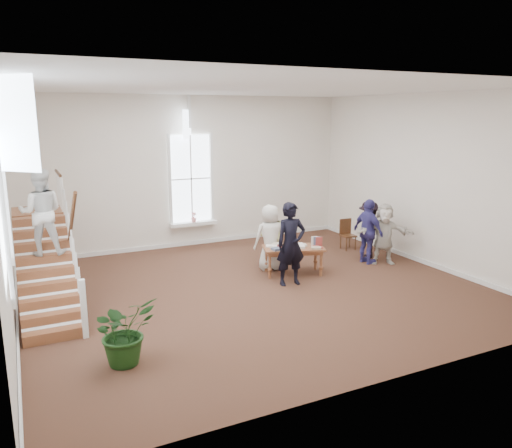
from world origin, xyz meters
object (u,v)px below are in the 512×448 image
woman_cluster_a (368,232)px  floor_plant (124,331)px  elderly_woman (270,237)px  woman_cluster_c (384,234)px  library_table (293,250)px  person_yellow (271,235)px  side_chair (347,233)px  police_officer (291,244)px  woman_cluster_b (369,229)px

woman_cluster_a → floor_plant: (-7.03, -2.77, -0.32)m
woman_cluster_a → elderly_woman: bearing=70.7°
elderly_woman → floor_plant: 5.59m
woman_cluster_c → library_table: bearing=-156.9°
person_yellow → side_chair: 2.73m
person_yellow → floor_plant: person_yellow is taller
library_table → person_yellow: 1.11m
library_table → floor_plant: bearing=-131.2°
library_table → woman_cluster_a: bearing=16.4°
library_table → police_officer: police_officer is taller
woman_cluster_c → floor_plant: woman_cluster_c is taller
police_officer → side_chair: 3.74m
library_table → elderly_woman: elderly_woman is taller
woman_cluster_c → woman_cluster_b: bearing=118.7°
elderly_woman → floor_plant: elderly_woman is taller
elderly_woman → person_yellow: size_ratio=1.10×
side_chair → floor_plant: bearing=-147.2°
library_table → elderly_woman: bearing=137.2°
library_table → person_yellow: bearing=109.7°
elderly_woman → woman_cluster_b: size_ratio=1.06×
floor_plant → library_table: bearing=30.9°
library_table → woman_cluster_c: bearing=12.4°
elderly_woman → woman_cluster_c: bearing=170.4°
woman_cluster_a → person_yellow: bearing=58.3°
police_officer → side_chair: size_ratio=2.19×
library_table → elderly_woman: size_ratio=0.97×
library_table → woman_cluster_b: woman_cluster_b is taller
police_officer → woman_cluster_c: (3.09, 0.39, -0.16)m
woman_cluster_b → floor_plant: 8.08m
elderly_woman → side_chair: 3.12m
woman_cluster_a → woman_cluster_b: size_ratio=1.09×
person_yellow → woman_cluster_a: woman_cluster_a is taller
elderly_woman → person_yellow: 0.59m
side_chair → woman_cluster_c: bearing=-87.1°
police_officer → woman_cluster_a: (2.72, 0.59, -0.11)m
woman_cluster_b → floor_plant: (-7.40, -3.22, -0.25)m
woman_cluster_c → woman_cluster_a: bearing=-179.5°
person_yellow → woman_cluster_b: 2.79m
woman_cluster_b → floor_plant: size_ratio=1.45×
police_officer → library_table: bearing=61.3°
floor_plant → police_officer: bearing=26.9°
library_table → side_chair: (2.66, 1.39, -0.13)m
woman_cluster_c → side_chair: size_ratio=1.82×
library_table → person_yellow: size_ratio=1.07×
elderly_woman → floor_plant: size_ratio=1.54×
library_table → police_officer: 0.86m
police_officer → woman_cluster_c: 3.12m
person_yellow → library_table: bearing=97.0°
woman_cluster_b → police_officer: bearing=-41.6°
woman_cluster_a → woman_cluster_c: size_ratio=1.07×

